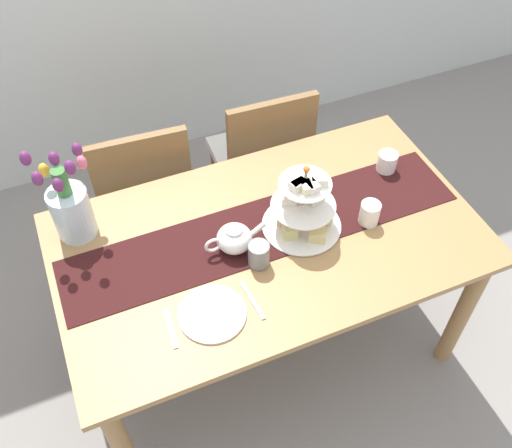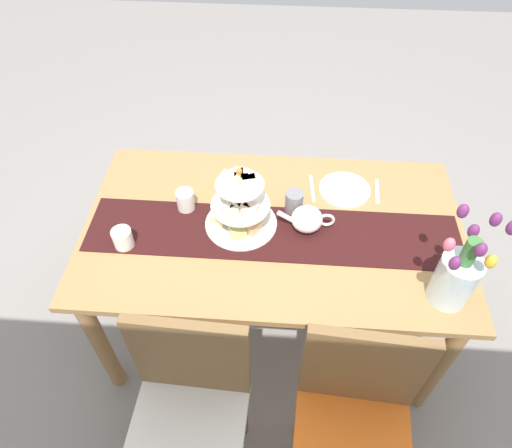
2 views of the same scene
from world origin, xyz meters
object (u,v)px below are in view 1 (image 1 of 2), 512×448
object	(u,v)px
mug_white_text	(370,213)
mug_grey	(259,254)
chair_right	(263,156)
chair_left	(144,190)
cream_jug	(387,162)
dining_table	(268,255)
fork_left	(171,329)
dinner_plate_left	(212,314)
knife_left	(252,300)
tiered_cake_stand	(303,209)
teapot	(234,238)
tulip_vase	(70,207)

from	to	relation	value
mug_white_text	mug_grey	bearing A→B (deg)	-177.28
chair_right	mug_grey	world-z (taller)	chair_right
chair_left	cream_jug	distance (m)	1.11
dining_table	mug_grey	xyz separation A→B (m)	(-0.08, -0.10, 0.16)
fork_left	cream_jug	bearing A→B (deg)	20.10
chair_left	dinner_plate_left	world-z (taller)	chair_left
chair_right	knife_left	xyz separation A→B (m)	(-0.43, -0.92, 0.26)
chair_left	tiered_cake_stand	bearing A→B (deg)	-55.55
teapot	dinner_plate_left	xyz separation A→B (m)	(-0.17, -0.24, -0.05)
fork_left	mug_grey	xyz separation A→B (m)	(0.37, 0.14, 0.05)
dinner_plate_left	mug_white_text	world-z (taller)	mug_white_text
chair_left	tiered_cake_stand	xyz separation A→B (m)	(0.47, -0.68, 0.36)
teapot	knife_left	xyz separation A→B (m)	(-0.03, -0.24, -0.06)
cream_jug	chair_left	bearing A→B (deg)	149.80
chair_left	knife_left	xyz separation A→B (m)	(0.17, -0.92, 0.26)
cream_jug	fork_left	world-z (taller)	cream_jug
tiered_cake_stand	teapot	world-z (taller)	tiered_cake_stand
dining_table	tiered_cake_stand	world-z (taller)	tiered_cake_stand
chair_left	tiered_cake_stand	size ratio (longest dim) A/B	2.99
knife_left	fork_left	bearing A→B (deg)	180.00
dining_table	knife_left	distance (m)	0.31
dinner_plate_left	mug_grey	world-z (taller)	mug_grey
chair_left	tulip_vase	xyz separation A→B (m)	(-0.32, -0.38, 0.40)
dining_table	fork_left	world-z (taller)	fork_left
dinner_plate_left	tiered_cake_stand	bearing A→B (deg)	28.02
tiered_cake_stand	tulip_vase	bearing A→B (deg)	159.06
chair_right	knife_left	size ratio (longest dim) A/B	5.35
fork_left	chair_right	bearing A→B (deg)	51.77
chair_right	dinner_plate_left	size ratio (longest dim) A/B	3.96
cream_jug	fork_left	size ratio (longest dim) A/B	0.57
dinner_plate_left	knife_left	bearing A→B (deg)	0.00
mug_grey	mug_white_text	xyz separation A→B (m)	(0.46, 0.02, -0.00)
chair_left	mug_white_text	distance (m)	1.08
chair_right	teapot	distance (m)	0.86
dining_table	teapot	world-z (taller)	teapot
teapot	mug_white_text	bearing A→B (deg)	-8.51
cream_jug	fork_left	distance (m)	1.11
tulip_vase	dinner_plate_left	size ratio (longest dim) A/B	1.83
fork_left	knife_left	distance (m)	0.29
chair_left	cream_jug	bearing A→B (deg)	-30.20
chair_right	chair_left	bearing A→B (deg)	179.99
chair_left	mug_grey	distance (m)	0.88
chair_left	mug_grey	xyz separation A→B (m)	(0.25, -0.78, 0.31)
dinner_plate_left	fork_left	distance (m)	0.15
teapot	cream_jug	size ratio (longest dim) A/B	2.80
tiered_cake_stand	cream_jug	xyz separation A→B (m)	(0.45, 0.15, -0.06)
chair_right	dining_table	bearing A→B (deg)	-111.64
chair_right	knife_left	distance (m)	1.05
chair_right	tulip_vase	world-z (taller)	tulip_vase
mug_white_text	knife_left	bearing A→B (deg)	-163.60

